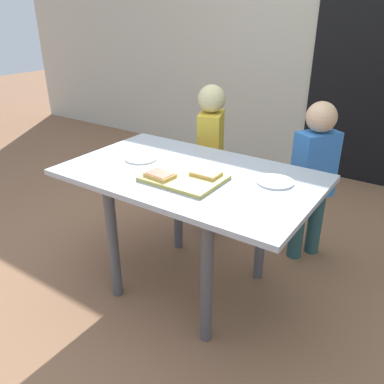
# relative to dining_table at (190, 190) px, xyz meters

# --- Properties ---
(ground_plane) EXTENTS (16.00, 16.00, 0.00)m
(ground_plane) POSITION_rel_dining_table_xyz_m (0.00, 0.00, -0.61)
(ground_plane) COLOR brown
(house_wall_back) EXTENTS (8.00, 0.20, 2.73)m
(house_wall_back) POSITION_rel_dining_table_xyz_m (0.00, 2.24, 0.76)
(house_wall_back) COLOR #BCB7A8
(house_wall_back) RESTS_ON ground
(house_door) EXTENTS (0.90, 0.02, 2.00)m
(house_door) POSITION_rel_dining_table_xyz_m (0.33, 2.13, 0.39)
(house_door) COLOR black
(house_door) RESTS_ON ground
(dining_table) EXTENTS (1.29, 0.78, 0.71)m
(dining_table) POSITION_rel_dining_table_xyz_m (0.00, 0.00, 0.00)
(dining_table) COLOR #A2AAB8
(dining_table) RESTS_ON ground
(cutting_board) EXTENTS (0.37, 0.28, 0.02)m
(cutting_board) POSITION_rel_dining_table_xyz_m (0.03, -0.09, 0.11)
(cutting_board) COLOR tan
(cutting_board) RESTS_ON dining_table
(pizza_slice_far_right) EXTENTS (0.14, 0.10, 0.02)m
(pizza_slice_far_right) POSITION_rel_dining_table_xyz_m (0.11, -0.02, 0.13)
(pizza_slice_far_right) COLOR tan
(pizza_slice_far_right) RESTS_ON cutting_board
(pizza_slice_near_left) EXTENTS (0.14, 0.11, 0.02)m
(pizza_slice_near_left) POSITION_rel_dining_table_xyz_m (-0.06, -0.16, 0.13)
(pizza_slice_near_left) COLOR tan
(pizza_slice_near_left) RESTS_ON cutting_board
(plate_white_right) EXTENTS (0.18, 0.18, 0.01)m
(plate_white_right) POSITION_rel_dining_table_xyz_m (0.41, 0.12, 0.10)
(plate_white_right) COLOR silver
(plate_white_right) RESTS_ON dining_table
(plate_white_left) EXTENTS (0.18, 0.18, 0.01)m
(plate_white_left) POSITION_rel_dining_table_xyz_m (-0.33, 0.01, 0.10)
(plate_white_left) COLOR white
(plate_white_left) RESTS_ON dining_table
(child_left) EXTENTS (0.22, 0.27, 1.03)m
(child_left) POSITION_rel_dining_table_xyz_m (-0.24, 0.60, -0.01)
(child_left) COLOR navy
(child_left) RESTS_ON ground
(child_right) EXTENTS (0.25, 0.28, 1.00)m
(child_right) POSITION_rel_dining_table_xyz_m (0.43, 0.68, -0.04)
(child_right) COLOR #274C4E
(child_right) RESTS_ON ground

